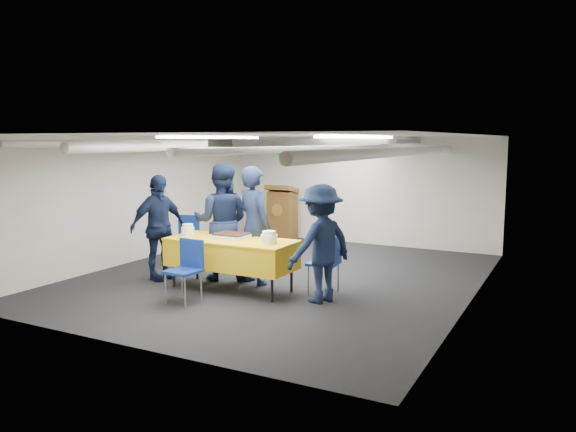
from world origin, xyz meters
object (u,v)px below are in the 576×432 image
object	(u,v)px
sailor_d	(321,244)
chair_near	(187,264)
sailor_a	(254,225)
sailor_b	(221,222)
chair_right	(329,258)
sailor_c	(158,227)
chair_left	(187,234)
podium	(282,213)
serving_table	(231,253)
sheet_cake	(231,236)

from	to	relation	value
sailor_d	chair_near	bearing A→B (deg)	-37.69
sailor_a	sailor_d	size ratio (longest dim) A/B	1.12
chair_near	sailor_b	size ratio (longest dim) A/B	0.47
chair_right	sailor_c	distance (m)	2.83
sailor_b	chair_left	bearing A→B (deg)	-52.54
podium	chair_left	distance (m)	2.92
sailor_d	sailor_c	bearing A→B (deg)	-65.15
sailor_c	sailor_a	bearing A→B (deg)	-55.97
serving_table	podium	bearing A→B (deg)	107.86
podium	chair_right	xyz separation A→B (m)	(2.69, -3.61, -0.08)
sailor_a	sailor_c	distance (m)	1.57
chair_near	chair_right	world-z (taller)	same
sheet_cake	sailor_a	bearing A→B (deg)	73.50
sailor_c	sailor_d	world-z (taller)	sailor_c
serving_table	chair_left	size ratio (longest dim) A/B	2.24
chair_near	chair_right	xyz separation A→B (m)	(1.57, 1.28, 0.00)
sheet_cake	chair_right	distance (m)	1.50
serving_table	sailor_c	bearing A→B (deg)	179.27
chair_right	sailor_b	xyz separation A→B (m)	(-1.89, 0.03, 0.40)
chair_right	sailor_d	world-z (taller)	sailor_d
serving_table	sailor_d	size ratio (longest dim) A/B	1.19
sheet_cake	sailor_d	distance (m)	1.46
chair_near	sailor_c	bearing A→B (deg)	145.33
chair_left	sailor_c	world-z (taller)	sailor_c
sailor_a	sailor_b	bearing A→B (deg)	20.66
chair_left	sailor_d	bearing A→B (deg)	-19.65
sailor_c	podium	bearing A→B (deg)	15.22
chair_near	sailor_a	world-z (taller)	sailor_a
serving_table	sailor_c	size ratio (longest dim) A/B	1.15
chair_left	chair_right	bearing A→B (deg)	-13.01
chair_near	chair_left	world-z (taller)	same
chair_near	sailor_d	world-z (taller)	sailor_d
sailor_d	serving_table	bearing A→B (deg)	-63.75
sheet_cake	sailor_d	world-z (taller)	sailor_d
sailor_a	sailor_b	xyz separation A→B (m)	(-0.60, -0.00, 0.02)
sheet_cake	podium	xyz separation A→B (m)	(-1.28, 4.01, -0.20)
serving_table	sailor_a	size ratio (longest dim) A/B	1.06
sailor_a	sailor_b	distance (m)	0.60
serving_table	chair_right	bearing A→B (deg)	18.43
podium	sailor_b	size ratio (longest dim) A/B	0.67
chair_left	sailor_b	world-z (taller)	sailor_b
sailor_c	chair_right	bearing A→B (deg)	-64.49
podium	chair_near	xyz separation A→B (m)	(1.12, -4.88, -0.08)
chair_right	sailor_c	xyz separation A→B (m)	(-2.78, -0.44, 0.31)
sailor_a	chair_left	bearing A→B (deg)	-0.21
chair_right	podium	bearing A→B (deg)	126.74
sheet_cake	sailor_d	size ratio (longest dim) A/B	0.30
chair_left	sailor_a	bearing A→B (deg)	-20.61
sailor_d	chair_left	bearing A→B (deg)	-85.50
serving_table	podium	xyz separation A→B (m)	(-1.31, 4.07, 0.05)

